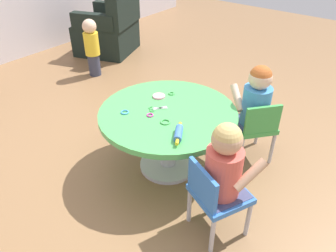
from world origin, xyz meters
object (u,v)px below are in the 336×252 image
at_px(child_chair_left, 216,195).
at_px(armchair_dark, 109,30).
at_px(toddler_standing, 92,46).
at_px(seated_child_left, 225,163).
at_px(craft_table, 168,124).
at_px(rolling_pin, 179,133).
at_px(child_chair_right, 254,126).
at_px(seated_child_right, 257,98).
at_px(craft_scissors, 155,109).

bearing_deg(child_chair_left, armchair_dark, 57.60).
bearing_deg(armchair_dark, child_chair_left, -122.40).
height_order(child_chair_left, toddler_standing, toddler_standing).
distance_m(seated_child_left, toddler_standing, 2.59).
relative_size(craft_table, rolling_pin, 4.76).
relative_size(child_chair_right, armchair_dark, 0.58).
height_order(child_chair_left, child_chair_right, same).
bearing_deg(rolling_pin, seated_child_right, -14.21).
xyz_separation_m(craft_table, rolling_pin, (-0.20, -0.24, 0.13)).
distance_m(craft_table, seated_child_right, 0.69).
bearing_deg(armchair_dark, seated_child_left, -121.71).
bearing_deg(child_chair_right, craft_table, 137.48).
relative_size(craft_table, seated_child_right, 1.94).
relative_size(toddler_standing, rolling_pin, 3.23).
bearing_deg(armchair_dark, rolling_pin, -124.37).
relative_size(seated_child_right, rolling_pin, 2.45).
height_order(child_chair_right, toddler_standing, toddler_standing).
height_order(craft_table, seated_child_left, seated_child_left).
relative_size(child_chair_right, rolling_pin, 2.58).
bearing_deg(rolling_pin, child_chair_left, -106.93).
relative_size(craft_table, toddler_standing, 1.47).
distance_m(child_chair_right, craft_scissors, 0.79).
height_order(child_chair_left, armchair_dark, armchair_dark).
xyz_separation_m(seated_child_left, rolling_pin, (0.07, 0.37, -0.00)).
height_order(seated_child_left, rolling_pin, seated_child_left).
distance_m(armchair_dark, craft_scissors, 2.54).
relative_size(armchair_dark, toddler_standing, 1.37).
distance_m(child_chair_left, seated_child_left, 0.23).
bearing_deg(armchair_dark, child_chair_right, -109.79).
height_order(seated_child_left, toddler_standing, seated_child_left).
bearing_deg(seated_child_right, craft_scissors, 137.29).
height_order(child_chair_left, seated_child_right, seated_child_right).
relative_size(child_chair_left, rolling_pin, 2.58).
xyz_separation_m(seated_child_left, seated_child_right, (0.80, 0.19, 0.00)).
bearing_deg(craft_scissors, toddler_standing, 63.72).
xyz_separation_m(craft_table, seated_child_left, (-0.27, -0.62, 0.13)).
bearing_deg(seated_child_right, craft_table, 140.86).
bearing_deg(armchair_dark, craft_table, -123.73).
bearing_deg(child_chair_left, child_chair_right, 10.09).
height_order(child_chair_left, seated_child_left, seated_child_left).
distance_m(armchair_dark, rolling_pin, 2.91).
relative_size(craft_table, craft_scissors, 7.20).
distance_m(armchair_dark, toddler_standing, 0.77).
relative_size(seated_child_right, toddler_standing, 0.76).
bearing_deg(toddler_standing, rolling_pin, -116.35).
xyz_separation_m(craft_table, craft_scissors, (-0.03, 0.09, 0.11)).
xyz_separation_m(seated_child_left, armchair_dark, (1.71, 2.77, -0.22)).
bearing_deg(craft_table, armchair_dark, 56.27).
relative_size(child_chair_left, seated_child_right, 1.05).
height_order(seated_child_left, craft_scissors, seated_child_left).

